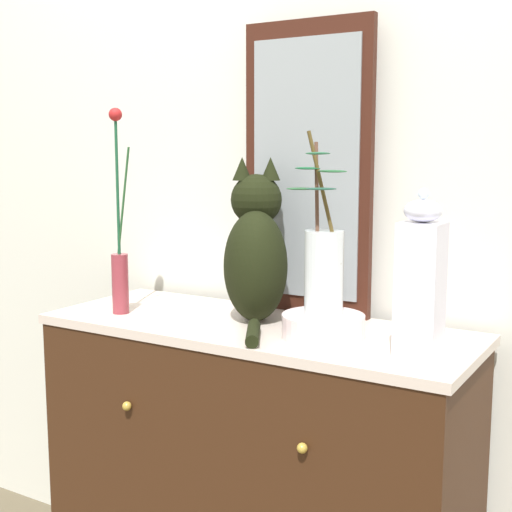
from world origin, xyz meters
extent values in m
cube|color=silver|center=(0.00, 0.29, 1.30)|extent=(4.40, 0.08, 2.60)
cube|color=#381F10|center=(0.00, 0.00, 0.44)|extent=(1.12, 0.42, 0.89)
cube|color=beige|center=(0.00, 0.00, 0.90)|extent=(1.15, 0.43, 0.02)
sphere|color=#B79338|center=(-0.25, -0.22, 0.71)|extent=(0.02, 0.02, 0.02)
sphere|color=#B79338|center=(0.25, -0.22, 0.71)|extent=(0.02, 0.02, 0.02)
cube|color=#3A1911|center=(0.05, 0.20, 1.31)|extent=(0.38, 0.03, 0.80)
cube|color=gray|center=(0.05, 0.18, 1.31)|extent=(0.32, 0.01, 0.70)
ellipsoid|color=black|center=(-0.02, 0.03, 1.06)|extent=(0.26, 0.28, 0.29)
sphere|color=black|center=(-0.05, 0.09, 1.23)|extent=(0.14, 0.14, 0.14)
cone|color=black|center=(-0.08, 0.07, 1.31)|extent=(0.05, 0.05, 0.06)
cone|color=black|center=(-0.02, 0.11, 1.31)|extent=(0.05, 0.05, 0.06)
cylinder|color=black|center=(0.07, -0.13, 0.93)|extent=(0.11, 0.16, 0.03)
cylinder|color=maroon|center=(-0.39, -0.08, 1.00)|extent=(0.05, 0.05, 0.17)
cylinder|color=#194E30|center=(-0.39, -0.08, 1.26)|extent=(0.01, 0.01, 0.36)
sphere|color=#AC1E1F|center=(-0.39, -0.08, 1.46)|extent=(0.04, 0.04, 0.04)
cylinder|color=#234F28|center=(-0.37, -0.08, 1.23)|extent=(0.05, 0.01, 0.29)
cylinder|color=silver|center=(0.21, -0.03, 0.94)|extent=(0.20, 0.20, 0.06)
cylinder|color=silver|center=(0.21, -0.03, 1.07)|extent=(0.09, 0.09, 0.20)
cylinder|color=#4B3C1B|center=(0.22, -0.05, 1.25)|extent=(0.08, 0.04, 0.31)
ellipsoid|color=#1D4736|center=(0.23, -0.09, 1.28)|extent=(0.08, 0.06, 0.01)
ellipsoid|color=#20542D|center=(0.25, -0.08, 1.32)|extent=(0.07, 0.04, 0.01)
ellipsoid|color=#1D4E32|center=(0.22, -0.10, 1.36)|extent=(0.06, 0.08, 0.01)
cylinder|color=brown|center=(0.19, -0.04, 1.24)|extent=(0.04, 0.05, 0.29)
ellipsoid|color=#214E2A|center=(0.15, -0.05, 1.27)|extent=(0.08, 0.07, 0.01)
ellipsoid|color=#14512D|center=(0.17, -0.05, 1.32)|extent=(0.07, 0.05, 0.01)
cube|color=white|center=(0.46, -0.08, 1.06)|extent=(0.09, 0.09, 0.30)
ellipsoid|color=white|center=(0.46, -0.08, 1.24)|extent=(0.08, 0.08, 0.05)
sphere|color=white|center=(0.46, -0.08, 1.27)|extent=(0.02, 0.02, 0.02)
camera|label=1|loc=(0.93, -1.55, 1.36)|focal=49.76mm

